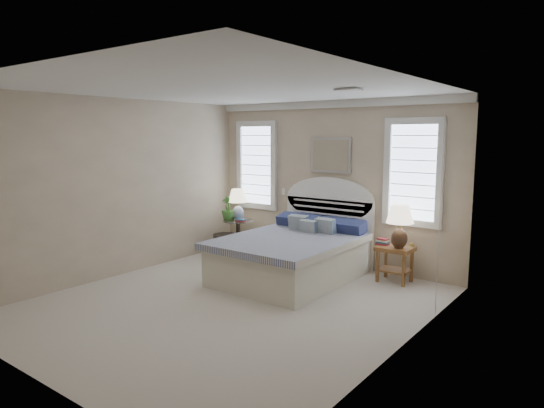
{
  "coord_description": "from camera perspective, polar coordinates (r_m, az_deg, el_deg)",
  "views": [
    {
      "loc": [
        4.02,
        -4.46,
        2.14
      ],
      "look_at": [
        -0.09,
        1.0,
        1.17
      ],
      "focal_mm": 32.0,
      "sensor_mm": 36.0,
      "label": 1
    }
  ],
  "objects": [
    {
      "name": "nightstand_right",
      "position": [
        7.36,
        14.27,
        -5.99
      ],
      "size": [
        0.5,
        0.4,
        0.53
      ],
      "color": "brown",
      "rests_on": "floor"
    },
    {
      "name": "floor",
      "position": [
        6.37,
        -4.86,
        -11.59
      ],
      "size": [
        4.5,
        5.0,
        0.01
      ],
      "primitive_type": "cube",
      "color": "beige",
      "rests_on": "ground"
    },
    {
      "name": "window_left",
      "position": [
        8.91,
        -1.77,
        4.59
      ],
      "size": [
        0.9,
        0.06,
        1.6
      ],
      "primitive_type": "cube",
      "color": "#C5DAFA",
      "rests_on": "wall_back"
    },
    {
      "name": "floor_pot",
      "position": [
        8.8,
        -5.56,
        -4.77
      ],
      "size": [
        0.55,
        0.55,
        0.38
      ],
      "primitive_type": "cylinder",
      "rotation": [
        0.0,
        0.0,
        -0.42
      ],
      "color": "black",
      "rests_on": "floor"
    },
    {
      "name": "potted_plant",
      "position": [
        8.69,
        -5.15,
        -0.48
      ],
      "size": [
        0.3,
        0.3,
        0.45
      ],
      "primitive_type": "imported",
      "rotation": [
        0.0,
        0.0,
        0.25
      ],
      "color": "#386B2A",
      "rests_on": "side_table_left"
    },
    {
      "name": "ceiling",
      "position": [
        6.03,
        -5.18,
        13.36
      ],
      "size": [
        4.5,
        5.0,
        0.01
      ],
      "primitive_type": "cube",
      "color": "silver",
      "rests_on": "wall_back"
    },
    {
      "name": "painting",
      "position": [
        8.01,
        6.86,
        5.72
      ],
      "size": [
        0.74,
        0.04,
        0.58
      ],
      "primitive_type": "cube",
      "color": "silver",
      "rests_on": "wall_back"
    },
    {
      "name": "switch_plate",
      "position": [
        8.59,
        1.39,
        1.45
      ],
      "size": [
        0.08,
        0.01,
        0.12
      ],
      "primitive_type": "cube",
      "color": "silver",
      "rests_on": "wall_back"
    },
    {
      "name": "lamp_right",
      "position": [
        7.18,
        14.81,
        -2.01
      ],
      "size": [
        0.51,
        0.51,
        0.64
      ],
      "rotation": [
        0.0,
        0.0,
        -0.37
      ],
      "color": "black",
      "rests_on": "nightstand_right"
    },
    {
      "name": "side_table_left",
      "position": [
        8.81,
        -4.0,
        -3.44
      ],
      "size": [
        0.56,
        0.56,
        0.63
      ],
      "color": "black",
      "rests_on": "floor"
    },
    {
      "name": "lamp_left",
      "position": [
        8.69,
        -4.05,
        0.35
      ],
      "size": [
        0.46,
        0.46,
        0.57
      ],
      "rotation": [
        0.0,
        0.0,
        0.39
      ],
      "color": "silver",
      "rests_on": "side_table_left"
    },
    {
      "name": "crown_molding",
      "position": [
        8.01,
        6.96,
        11.58
      ],
      "size": [
        4.5,
        0.08,
        0.12
      ],
      "primitive_type": "cube",
      "color": "silver",
      "rests_on": "wall_back"
    },
    {
      "name": "books_left",
      "position": [
        8.59,
        -3.69,
        -1.93
      ],
      "size": [
        0.19,
        0.15,
        0.05
      ],
      "rotation": [
        0.0,
        0.0,
        0.21
      ],
      "color": "maroon",
      "rests_on": "side_table_left"
    },
    {
      "name": "bed",
      "position": [
        7.36,
        2.73,
        -5.73
      ],
      "size": [
        1.72,
        2.28,
        1.47
      ],
      "color": "silver",
      "rests_on": "floor"
    },
    {
      "name": "hvac_vent",
      "position": [
        5.99,
        8.99,
        13.14
      ],
      "size": [
        0.3,
        0.2,
        0.02
      ],
      "primitive_type": "cube",
      "color": "#B2B2B2",
      "rests_on": "ceiling"
    },
    {
      "name": "wall_back",
      "position": [
        8.07,
        6.95,
        2.39
      ],
      "size": [
        4.5,
        0.02,
        2.7
      ],
      "primitive_type": "cube",
      "color": "tan",
      "rests_on": "floor"
    },
    {
      "name": "wall_left",
      "position": [
        7.73,
        -17.51,
        1.83
      ],
      "size": [
        0.02,
        5.0,
        2.7
      ],
      "primitive_type": "cube",
      "color": "tan",
      "rests_on": "floor"
    },
    {
      "name": "books_right",
      "position": [
        7.39,
        12.9,
        -4.36
      ],
      "size": [
        0.19,
        0.14,
        0.1
      ],
      "rotation": [
        0.0,
        0.0,
        -0.07
      ],
      "color": "maroon",
      "rests_on": "nightstand_right"
    },
    {
      "name": "wall_right",
      "position": [
        4.86,
        15.13,
        -1.58
      ],
      "size": [
        0.02,
        5.0,
        2.7
      ],
      "primitive_type": "cube",
      "color": "tan",
      "rests_on": "floor"
    },
    {
      "name": "window_right",
      "position": [
        7.43,
        16.3,
        3.58
      ],
      "size": [
        0.9,
        0.06,
        1.6
      ],
      "primitive_type": "cube",
      "color": "#C5DAFA",
      "rests_on": "wall_back"
    },
    {
      "name": "closet_door",
      "position": [
        6.01,
        19.2,
        -1.39
      ],
      "size": [
        0.02,
        1.8,
        2.4
      ],
      "primitive_type": "cube",
      "color": "silver",
      "rests_on": "floor"
    }
  ]
}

